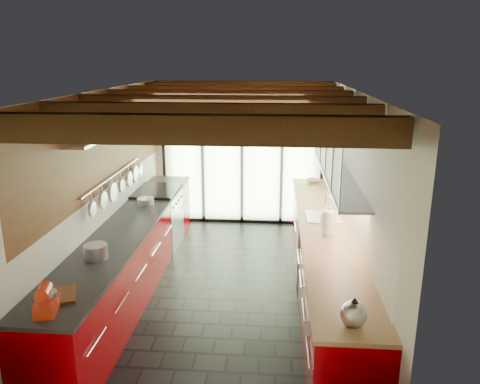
{
  "coord_description": "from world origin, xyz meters",
  "views": [
    {
      "loc": [
        0.63,
        -5.62,
        2.98
      ],
      "look_at": [
        0.15,
        0.4,
        1.25
      ],
      "focal_mm": 35.0,
      "sensor_mm": 36.0,
      "label": 1
    }
  ],
  "objects_px": {
    "bowl": "(313,181)",
    "paper_towel": "(329,223)",
    "stand_mixer": "(47,301)",
    "kettle": "(354,313)",
    "soap_bottle": "(325,216)"
  },
  "relations": [
    {
      "from": "stand_mixer",
      "to": "paper_towel",
      "type": "xyz_separation_m",
      "value": [
        2.54,
        1.99,
        0.05
      ]
    },
    {
      "from": "stand_mixer",
      "to": "soap_bottle",
      "type": "relative_size",
      "value": 1.47
    },
    {
      "from": "kettle",
      "to": "paper_towel",
      "type": "relative_size",
      "value": 0.81
    },
    {
      "from": "bowl",
      "to": "paper_towel",
      "type": "bearing_deg",
      "value": -90.0
    },
    {
      "from": "paper_towel",
      "to": "bowl",
      "type": "relative_size",
      "value": 1.56
    },
    {
      "from": "paper_towel",
      "to": "bowl",
      "type": "height_order",
      "value": "paper_towel"
    },
    {
      "from": "kettle",
      "to": "soap_bottle",
      "type": "bearing_deg",
      "value": 90.0
    },
    {
      "from": "bowl",
      "to": "soap_bottle",
      "type": "bearing_deg",
      "value": -90.0
    },
    {
      "from": "stand_mixer",
      "to": "bowl",
      "type": "bearing_deg",
      "value": 60.52
    },
    {
      "from": "paper_towel",
      "to": "bowl",
      "type": "bearing_deg",
      "value": 90.0
    },
    {
      "from": "stand_mixer",
      "to": "paper_towel",
      "type": "distance_m",
      "value": 3.22
    },
    {
      "from": "stand_mixer",
      "to": "bowl",
      "type": "distance_m",
      "value": 5.16
    },
    {
      "from": "kettle",
      "to": "bowl",
      "type": "bearing_deg",
      "value": 90.0
    },
    {
      "from": "stand_mixer",
      "to": "paper_towel",
      "type": "relative_size",
      "value": 0.87
    },
    {
      "from": "kettle",
      "to": "soap_bottle",
      "type": "distance_m",
      "value": 2.39
    }
  ]
}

